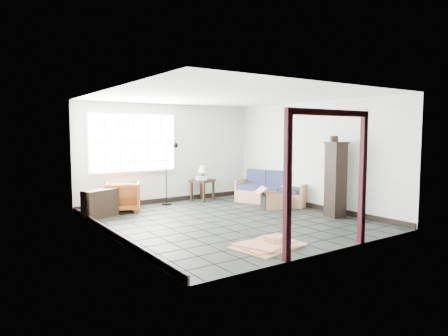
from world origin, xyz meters
TOP-DOWN VIEW (x-y plane):
  - ground at (0.00, 0.00)m, footprint 5.50×5.50m
  - room_shell at (0.00, 0.03)m, footprint 5.02×5.52m
  - window_panel at (-1.00, 2.70)m, footprint 2.32×0.08m
  - doorway_trim at (0.00, -2.70)m, footprint 1.80×0.08m
  - futon_sofa at (2.21, 1.04)m, footprint 1.40×2.04m
  - armchair at (-1.49, 2.17)m, footprint 0.97×0.95m
  - side_table at (0.83, 2.40)m, footprint 0.68×0.68m
  - table_lamp at (0.85, 2.40)m, footprint 0.31×0.31m
  - projector at (0.75, 2.33)m, footprint 0.31×0.27m
  - floor_lamp at (-0.17, 2.31)m, footprint 0.44×0.44m
  - console_shelf at (-2.15, 1.80)m, footprint 0.85×0.58m
  - tall_shelf at (2.15, -1.05)m, footprint 0.44×0.51m
  - pot at (2.10, -1.03)m, footprint 0.22×0.22m
  - open_box at (1.73, 0.47)m, footprint 1.04×0.78m
  - cardboard_pile at (-0.58, -2.01)m, footprint 1.24×0.98m

SIDE VIEW (x-z plane):
  - ground at x=0.00m, z-range 0.00..0.00m
  - cardboard_pile at x=-0.58m, z-range -0.04..0.12m
  - open_box at x=1.73m, z-range -0.07..0.46m
  - futon_sofa at x=2.21m, z-range -0.12..0.73m
  - console_shelf at x=-2.15m, z-range 0.00..0.61m
  - armchair at x=-1.49m, z-range 0.00..0.77m
  - side_table at x=0.83m, z-range 0.19..0.77m
  - projector at x=0.75m, z-range 0.58..0.68m
  - tall_shelf at x=2.15m, z-range 0.01..1.67m
  - table_lamp at x=0.85m, z-range 0.66..1.03m
  - floor_lamp at x=-0.17m, z-range 0.06..1.73m
  - doorway_trim at x=0.00m, z-range 0.28..2.48m
  - window_panel at x=-1.00m, z-range 0.84..2.36m
  - room_shell at x=0.00m, z-range 0.37..2.98m
  - pot at x=2.10m, z-range 1.65..1.78m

